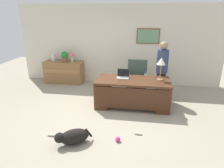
# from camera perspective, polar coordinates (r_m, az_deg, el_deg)

# --- Properties ---
(ground_plane) EXTENTS (12.00, 12.00, 0.00)m
(ground_plane) POSITION_cam_1_polar(r_m,az_deg,el_deg) (5.07, -2.16, -9.06)
(ground_plane) COLOR #9E937F
(back_wall) EXTENTS (7.00, 0.16, 2.70)m
(back_wall) POSITION_cam_1_polar(r_m,az_deg,el_deg) (7.09, 1.77, 11.01)
(back_wall) COLOR beige
(back_wall) RESTS_ON ground_plane
(desk) EXTENTS (1.95, 0.87, 0.76)m
(desk) POSITION_cam_1_polar(r_m,az_deg,el_deg) (5.41, 5.79, -2.32)
(desk) COLOR #4C2B19
(desk) RESTS_ON ground_plane
(credenza) EXTENTS (1.36, 0.50, 0.78)m
(credenza) POSITION_cam_1_polar(r_m,az_deg,el_deg) (7.45, -13.44, 3.32)
(credenza) COLOR olive
(credenza) RESTS_ON ground_plane
(armchair) EXTENTS (0.60, 0.59, 1.02)m
(armchair) POSITION_cam_1_polar(r_m,az_deg,el_deg) (6.36, 7.06, 1.59)
(armchair) COLOR #475B4C
(armchair) RESTS_ON ground_plane
(person_standing) EXTENTS (0.32, 0.32, 1.69)m
(person_standing) POSITION_cam_1_polar(r_m,az_deg,el_deg) (5.90, 13.91, 3.79)
(person_standing) COLOR #262323
(person_standing) RESTS_ON ground_plane
(dog_lying) EXTENTS (0.67, 0.54, 0.30)m
(dog_lying) POSITION_cam_1_polar(r_m,az_deg,el_deg) (4.13, -11.09, -14.46)
(dog_lying) COLOR black
(dog_lying) RESTS_ON ground_plane
(laptop) EXTENTS (0.32, 0.22, 0.22)m
(laptop) POSITION_cam_1_polar(r_m,az_deg,el_deg) (5.46, 3.17, 2.44)
(laptop) COLOR #B2B5BA
(laptop) RESTS_ON desk
(desk_lamp) EXTENTS (0.22, 0.22, 0.60)m
(desk_lamp) POSITION_cam_1_polar(r_m,az_deg,el_deg) (5.27, 13.79, 5.94)
(desk_lamp) COLOR #9E8447
(desk_lamp) RESTS_ON desk
(vase_with_flowers) EXTENTS (0.17, 0.17, 0.33)m
(vase_with_flowers) POSITION_cam_1_polar(r_m,az_deg,el_deg) (7.18, -11.32, 7.84)
(vase_with_flowers) COLOR #99C9AF
(vase_with_flowers) RESTS_ON credenza
(vase_empty) EXTENTS (0.12, 0.12, 0.28)m
(vase_empty) POSITION_cam_1_polar(r_m,az_deg,el_deg) (7.46, -16.38, 7.31)
(vase_empty) COLOR silver
(vase_empty) RESTS_ON credenza
(potted_plant) EXTENTS (0.24, 0.24, 0.36)m
(potted_plant) POSITION_cam_1_polar(r_m,az_deg,el_deg) (7.28, -13.27, 7.74)
(potted_plant) COLOR brown
(potted_plant) RESTS_ON credenza
(dog_toy_ball) EXTENTS (0.10, 0.10, 0.10)m
(dog_toy_ball) POSITION_cam_1_polar(r_m,az_deg,el_deg) (4.17, 1.66, -15.37)
(dog_toy_ball) COLOR #D8338C
(dog_toy_ball) RESTS_ON ground_plane
(dog_toy_bone) EXTENTS (0.18, 0.05, 0.05)m
(dog_toy_bone) POSITION_cam_1_polar(r_m,az_deg,el_deg) (4.41, 7.50, -13.77)
(dog_toy_bone) COLOR beige
(dog_toy_bone) RESTS_ON ground_plane
(dog_toy_plush) EXTENTS (0.19, 0.06, 0.05)m
(dog_toy_plush) POSITION_cam_1_polar(r_m,az_deg,el_deg) (4.51, -16.88, -13.70)
(dog_toy_plush) COLOR beige
(dog_toy_plush) RESTS_ON ground_plane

